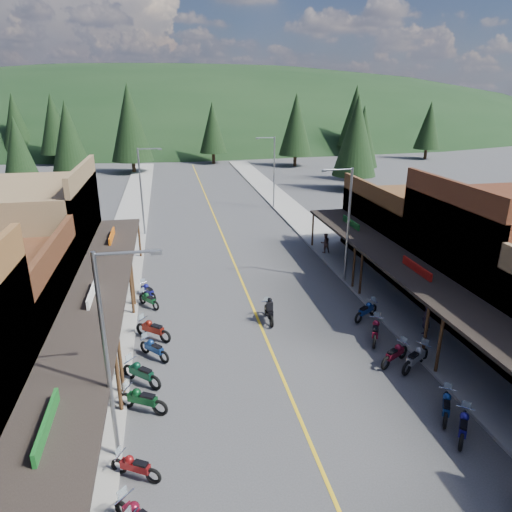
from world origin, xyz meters
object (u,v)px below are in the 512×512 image
pine_3 (213,128)px  pine_6 (429,125)px  rider_on_bike (269,311)px  bike_west_10 (149,299)px  streetlight_2 (347,221)px  pine_1 (54,124)px  pedestrian_east_b (325,243)px  pine_4 (296,124)px  bike_east_7 (395,353)px  pine_10 (68,136)px  pine_7 (16,122)px  pine_8 (18,151)px  bike_west_9 (153,328)px  streetlight_3 (273,169)px  bike_west_5 (135,466)px  shop_east_2 (498,259)px  pine_5 (355,116)px  bike_west_6 (142,399)px  pine_11 (356,136)px  bike_west_11 (148,290)px  bike_east_8 (375,330)px  pedestrian_east_a (426,320)px  streetlight_0 (110,351)px  bike_east_4 (463,425)px  shop_west_3 (32,237)px  pine_9 (363,137)px  shop_east_3 (411,229)px  bike_east_5 (446,405)px  bike_east_9 (366,310)px  bike_west_7 (141,372)px  streetlight_1 (143,188)px  bike_west_8 (154,348)px  bike_east_6 (416,357)px

pine_3 → pine_6: 42.05m
pine_3 → rider_on_bike: 63.11m
pine_3 → bike_west_10: pine_3 is taller
streetlight_2 → pine_3: bearing=92.9°
pine_1 → pedestrian_east_b: 64.80m
pine_4 → streetlight_2: bearing=-102.0°
bike_east_7 → pine_10: bearing=174.4°
pine_7 → pine_8: (10.00, -36.00, -1.26)m
pine_3 → pedestrian_east_b: (3.64, -52.20, -5.51)m
bike_west_9 → streetlight_3: bearing=14.3°
pine_10 → bike_west_10: size_ratio=6.14×
bike_west_5 → streetlight_2: bearing=-12.3°
shop_east_2 → pine_4: (4.22, 58.30, 3.72)m
pine_5 → bike_west_6: size_ratio=6.23×
pine_11 → bike_west_11: 40.67m
bike_east_8 → pedestrian_east_a: 2.80m
pine_6 → rider_on_bike: bearing=-126.8°
streetlight_0 → pine_3: pine_3 is taller
pine_8 → bike_east_4: bearing=-59.6°
pine_8 → pine_4: bearing=26.6°
shop_west_3 → bike_west_5: bearing=-68.2°
pine_3 → rider_on_bike: pine_3 is taller
pine_11 → pine_3: bearing=119.7°
bike_west_9 → bike_east_7: size_ratio=1.08×
pine_9 → pine_4: bearing=111.8°
pine_6 → pine_3: bearing=177.3°
shop_east_3 → pine_1: (-37.75, 58.70, 4.70)m
bike_east_5 → pedestrian_east_a: 6.56m
streetlight_3 → bike_west_11: bearing=-121.0°
streetlight_0 → streetlight_2: 19.73m
shop_east_2 → bike_east_9: size_ratio=5.21×
shop_east_2 → bike_west_7: (-20.22, -3.28, -2.88)m
streetlight_1 → bike_west_8: bearing=-87.2°
streetlight_2 → rider_on_bike: streetlight_2 is taller
shop_east_2 → pine_8: pine_8 is taller
pine_9 → bike_west_11: size_ratio=5.40×
pine_1 → pine_3: size_ratio=1.14×
bike_east_4 → bike_east_6: (0.61, 4.64, 0.06)m
bike_west_7 → bike_east_8: bearing=-39.6°
pine_1 → streetlight_0: bearing=-77.4°
pine_7 → pine_8: bearing=-74.5°
pine_4 → pine_6: (28.00, 4.00, -0.75)m
streetlight_2 → pine_6: size_ratio=0.73×
rider_on_bike → bike_west_5: bearing=-123.5°
streetlight_0 → bike_west_7: bearing=83.4°
bike_east_9 → rider_on_bike: size_ratio=0.99×
bike_east_6 → pine_9: bearing=127.7°
streetlight_0 → pine_11: pine_11 is taller
shop_west_3 → pine_5: size_ratio=0.78×
shop_east_3 → pine_10: bearing=129.4°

